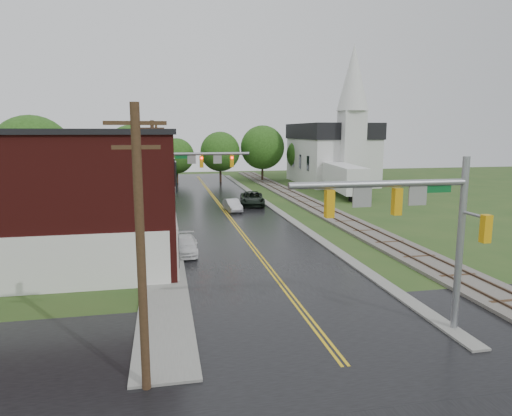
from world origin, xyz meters
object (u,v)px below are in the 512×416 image
object	(u,v)px
utility_pole_c	(157,160)
pickup_white	(185,245)
utility_pole_a	(141,246)
traffic_signal_far	(193,168)
utility_pole_b	(154,177)
tree_left_c	(93,164)
traffic_signal_near	(414,214)
tree_left_e	(141,158)
tree_left_b	(34,158)
semi_trailer	(344,178)
sedan_silver	(232,205)
brick_building	(55,199)
church	(334,147)
suv_dark	(252,199)

from	to	relation	value
utility_pole_c	pickup_white	xyz separation A→B (m)	(2.00, -27.71, -4.13)
utility_pole_a	traffic_signal_far	bearing A→B (deg)	82.97
utility_pole_b	tree_left_c	world-z (taller)	utility_pole_b
traffic_signal_near	tree_left_e	world-z (taller)	tree_left_e
tree_left_e	pickup_white	bearing A→B (deg)	-82.22
tree_left_b	semi_trailer	xyz separation A→B (m)	(34.31, 8.80, -3.37)
utility_pole_a	pickup_white	distance (m)	16.93
tree_left_b	sedan_silver	distance (m)	19.33
brick_building	church	distance (m)	50.58
traffic_signal_far	pickup_white	distance (m)	11.65
brick_building	traffic_signal_near	size ratio (longest dim) A/B	1.95
tree_left_e	sedan_silver	xyz separation A→B (m)	(9.65, -13.74, -4.19)
traffic_signal_near	utility_pole_c	distance (m)	43.24
utility_pole_c	brick_building	bearing A→B (deg)	-101.09
brick_building	sedan_silver	world-z (taller)	brick_building
suv_dark	brick_building	bearing A→B (deg)	-120.33
utility_pole_a	tree_left_e	bearing A→B (deg)	92.55
utility_pole_a	suv_dark	xyz separation A→B (m)	(10.30, 35.36, -3.96)
traffic_signal_near	utility_pole_c	size ratio (longest dim) A/B	0.82
tree_left_b	semi_trailer	distance (m)	35.58
traffic_signal_near	pickup_white	bearing A→B (deg)	120.06
tree_left_c	traffic_signal_far	bearing A→B (deg)	-51.18
utility_pole_b	brick_building	bearing A→B (deg)	-129.07
tree_left_e	semi_trailer	distance (m)	25.96
tree_left_c	tree_left_e	world-z (taller)	tree_left_e
tree_left_c	pickup_white	bearing A→B (deg)	-69.03
tree_left_b	tree_left_c	bearing A→B (deg)	63.44
traffic_signal_near	traffic_signal_far	world-z (taller)	same
church	utility_pole_b	distance (m)	41.55
church	utility_pole_c	xyz separation A→B (m)	(-26.80, -9.74, -1.11)
traffic_signal_near	suv_dark	bearing A→B (deg)	89.95
brick_building	utility_pole_c	xyz separation A→B (m)	(5.68, 29.00, 0.57)
tree_left_b	suv_dark	xyz separation A→B (m)	(21.35, 3.46, -4.95)
traffic_signal_far	tree_left_e	bearing A→B (deg)	105.89
utility_pole_b	suv_dark	size ratio (longest dim) A/B	1.63
tree_left_b	semi_trailer	world-z (taller)	tree_left_b
traffic_signal_near	semi_trailer	bearing A→B (deg)	71.44
brick_building	suv_dark	distance (m)	26.10
pickup_white	tree_left_c	bearing A→B (deg)	112.73
brick_building	traffic_signal_near	xyz separation A→B (m)	(15.96, -13.00, 0.82)
utility_pole_b	sedan_silver	xyz separation A→B (m)	(7.60, 10.15, -4.10)
church	tree_left_b	world-z (taller)	church
brick_building	tree_left_b	size ratio (longest dim) A/B	1.48
semi_trailer	utility_pole_a	bearing A→B (deg)	-119.75
tree_left_b	semi_trailer	size ratio (longest dim) A/B	0.75
utility_pole_b	utility_pole_c	distance (m)	22.00
traffic_signal_near	tree_left_e	distance (m)	45.59
tree_left_e	suv_dark	distance (m)	16.73
suv_dark	pickup_white	xyz separation A→B (m)	(-8.30, -19.06, -0.18)
sedan_silver	tree_left_b	bearing A→B (deg)	175.02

